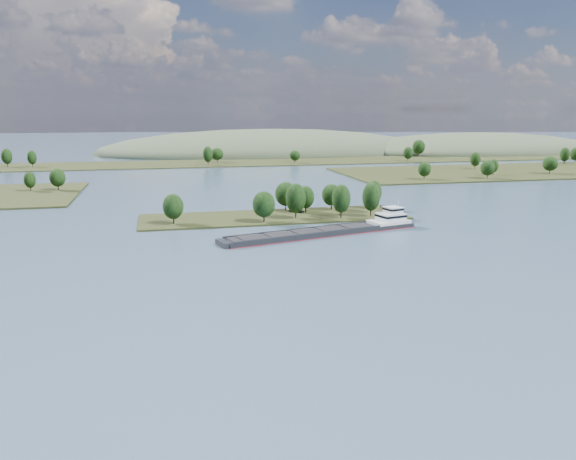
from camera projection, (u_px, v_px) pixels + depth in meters
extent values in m
plane|color=#3E5A6C|center=(318.00, 258.00, 155.31)|extent=(1800.00, 1800.00, 0.00)
cube|color=black|center=(274.00, 218.00, 212.47)|extent=(100.00, 30.00, 1.20)
cylinder|color=black|center=(341.00, 213.00, 207.83)|extent=(0.50, 0.50, 4.12)
ellipsoid|color=black|center=(341.00, 199.00, 206.73)|extent=(6.91, 6.91, 10.60)
cylinder|color=black|center=(286.00, 206.00, 223.87)|extent=(0.50, 0.50, 3.73)
ellipsoid|color=black|center=(286.00, 194.00, 222.86)|extent=(8.65, 8.65, 9.60)
cylinder|color=black|center=(296.00, 213.00, 207.38)|extent=(0.50, 0.50, 4.28)
ellipsoid|color=black|center=(296.00, 198.00, 206.23)|extent=(7.56, 7.56, 11.00)
cylinder|color=black|center=(299.00, 208.00, 219.81)|extent=(0.50, 0.50, 3.40)
ellipsoid|color=black|center=(299.00, 197.00, 218.90)|extent=(6.32, 6.32, 8.74)
cylinder|color=black|center=(264.00, 217.00, 200.55)|extent=(0.50, 0.50, 3.64)
ellipsoid|color=black|center=(264.00, 204.00, 199.57)|extent=(8.20, 8.20, 9.36)
cylinder|color=black|center=(174.00, 219.00, 197.47)|extent=(0.50, 0.50, 3.50)
ellipsoid|color=black|center=(173.00, 207.00, 196.53)|extent=(7.30, 7.30, 8.99)
cylinder|color=black|center=(306.00, 208.00, 219.24)|extent=(0.50, 0.50, 3.44)
ellipsoid|color=black|center=(306.00, 197.00, 218.31)|extent=(6.66, 6.66, 8.85)
cylinder|color=black|center=(374.00, 204.00, 228.30)|extent=(0.50, 0.50, 3.71)
ellipsoid|color=black|center=(374.00, 192.00, 227.30)|extent=(5.99, 5.99, 9.55)
cylinder|color=black|center=(371.00, 211.00, 211.27)|extent=(0.50, 0.50, 4.23)
ellipsoid|color=black|center=(371.00, 197.00, 210.14)|extent=(6.74, 6.74, 10.87)
cylinder|color=black|center=(331.00, 205.00, 225.65)|extent=(0.50, 0.50, 3.39)
ellipsoid|color=black|center=(332.00, 195.00, 224.74)|extent=(7.80, 7.80, 8.71)
cylinder|color=black|center=(58.00, 187.00, 278.28)|extent=(0.50, 0.50, 3.51)
ellipsoid|color=black|center=(57.00, 178.00, 277.34)|extent=(7.69, 7.69, 9.02)
cylinder|color=black|center=(30.00, 188.00, 275.36)|extent=(0.50, 0.50, 3.10)
ellipsoid|color=black|center=(30.00, 180.00, 274.53)|extent=(5.55, 5.55, 7.98)
cube|color=black|center=(573.00, 170.00, 377.07)|extent=(320.00, 90.00, 1.60)
cylinder|color=black|center=(424.00, 176.00, 321.35)|extent=(0.50, 0.50, 3.30)
ellipsoid|color=black|center=(425.00, 169.00, 320.47)|extent=(7.43, 7.43, 8.48)
cylinder|color=black|center=(575.00, 161.00, 417.43)|extent=(0.50, 0.50, 3.77)
ellipsoid|color=black|center=(576.00, 154.00, 416.42)|extent=(7.90, 7.90, 9.69)
cylinder|color=black|center=(550.00, 171.00, 349.17)|extent=(0.50, 0.50, 3.53)
ellipsoid|color=black|center=(550.00, 164.00, 348.22)|extent=(9.15, 9.15, 9.07)
cylinder|color=black|center=(487.00, 175.00, 325.01)|extent=(0.50, 0.50, 3.49)
ellipsoid|color=black|center=(488.00, 168.00, 324.07)|extent=(8.38, 8.38, 8.99)
cylinder|color=black|center=(493.00, 172.00, 341.78)|extent=(0.50, 0.50, 3.15)
ellipsoid|color=black|center=(494.00, 166.00, 340.93)|extent=(5.60, 5.60, 8.10)
cylinder|color=black|center=(475.00, 166.00, 377.10)|extent=(0.50, 0.50, 3.68)
ellipsoid|color=black|center=(475.00, 159.00, 376.11)|extent=(6.80, 6.80, 9.47)
cylinder|color=black|center=(564.00, 162.00, 407.85)|extent=(0.50, 0.50, 4.02)
ellipsoid|color=black|center=(565.00, 154.00, 406.77)|extent=(6.74, 6.74, 10.35)
cube|color=black|center=(216.00, 164.00, 422.05)|extent=(900.00, 60.00, 1.20)
cylinder|color=black|center=(8.00, 164.00, 389.54)|extent=(0.50, 0.50, 4.24)
ellipsoid|color=black|center=(7.00, 156.00, 388.40)|extent=(7.21, 7.21, 10.91)
cylinder|color=black|center=(408.00, 159.00, 434.33)|extent=(0.50, 0.50, 3.64)
ellipsoid|color=black|center=(408.00, 153.00, 433.35)|extent=(7.39, 7.39, 9.37)
cylinder|color=black|center=(217.00, 160.00, 424.97)|extent=(0.50, 0.50, 3.58)
ellipsoid|color=black|center=(217.00, 154.00, 424.01)|extent=(9.64, 9.64, 9.21)
cylinder|color=black|center=(418.00, 154.00, 475.21)|extent=(0.50, 0.50, 4.67)
ellipsoid|color=black|center=(419.00, 147.00, 473.95)|extent=(10.65, 10.65, 12.02)
cylinder|color=black|center=(33.00, 164.00, 391.22)|extent=(0.50, 0.50, 3.72)
ellipsoid|color=black|center=(32.00, 157.00, 390.22)|extent=(6.31, 6.31, 9.58)
cylinder|color=black|center=(295.00, 161.00, 423.32)|extent=(0.50, 0.50, 3.01)
ellipsoid|color=black|center=(295.00, 155.00, 422.51)|extent=(7.94, 7.94, 7.73)
cylinder|color=black|center=(208.00, 162.00, 403.74)|extent=(0.50, 0.50, 4.42)
ellipsoid|color=black|center=(208.00, 154.00, 402.55)|extent=(7.04, 7.04, 11.37)
ellipsoid|color=#3D4A33|center=(476.00, 151.00, 545.57)|extent=(260.00, 140.00, 36.00)
ellipsoid|color=#3D4A33|center=(269.00, 152.00, 530.43)|extent=(320.00, 160.00, 44.00)
cube|color=black|center=(323.00, 233.00, 183.70)|extent=(68.60, 25.50, 1.89)
cube|color=maroon|center=(323.00, 234.00, 183.79)|extent=(68.81, 25.71, 0.21)
cube|color=black|center=(299.00, 229.00, 184.01)|extent=(51.59, 13.66, 0.69)
cube|color=black|center=(311.00, 234.00, 176.71)|extent=(51.59, 13.66, 0.69)
cube|color=black|center=(305.00, 232.00, 180.39)|extent=(51.77, 20.37, 0.26)
cube|color=black|center=(251.00, 237.00, 171.83)|extent=(9.24, 8.75, 0.30)
cube|color=black|center=(279.00, 234.00, 176.08)|extent=(9.24, 8.75, 0.30)
cube|color=black|center=(305.00, 231.00, 180.33)|extent=(9.24, 8.75, 0.30)
cube|color=black|center=(330.00, 228.00, 184.58)|extent=(9.24, 8.75, 0.30)
cube|color=black|center=(354.00, 226.00, 188.83)|extent=(9.24, 8.75, 0.30)
cube|color=black|center=(224.00, 244.00, 167.98)|extent=(4.43, 8.12, 1.72)
cylinder|color=black|center=(226.00, 239.00, 168.12)|extent=(0.25, 0.25, 1.89)
cube|color=silver|center=(389.00, 222.00, 195.37)|extent=(15.35, 11.41, 1.03)
cube|color=silver|center=(391.00, 216.00, 195.40)|extent=(10.03, 8.79, 2.57)
cube|color=black|center=(391.00, 215.00, 195.32)|extent=(10.24, 9.00, 0.77)
cube|color=silver|center=(393.00, 210.00, 195.31)|extent=(6.27, 6.27, 1.89)
cube|color=black|center=(393.00, 209.00, 195.24)|extent=(6.48, 6.48, 0.69)
cube|color=silver|center=(393.00, 207.00, 195.09)|extent=(6.69, 6.69, 0.17)
cylinder|color=silver|center=(398.00, 204.00, 195.84)|extent=(0.21, 0.21, 2.23)
cylinder|color=black|center=(381.00, 206.00, 195.75)|extent=(0.52, 0.52, 1.03)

